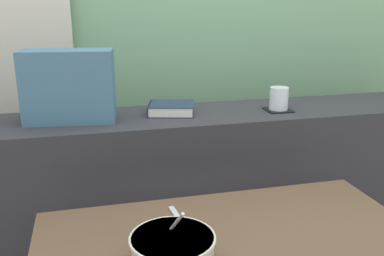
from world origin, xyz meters
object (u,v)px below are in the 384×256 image
Objects in this scene: juice_glass at (279,100)px; closed_book at (171,109)px; fork_utensil at (179,220)px; soup_bowl at (173,252)px; coaster_square at (278,110)px; throw_pillow at (69,86)px.

closed_book is (-0.43, 0.06, -0.02)m from juice_glass.
juice_glass is 0.72m from fork_utensil.
soup_bowl is at bearing -131.05° from juice_glass.
closed_book is 0.75m from soup_bowl.
coaster_square is 0.59× the size of fork_utensil.
juice_glass is 0.89m from soup_bowl.
throw_pillow is (-0.81, 0.04, 0.09)m from juice_glass.
soup_bowl is (-0.14, -0.72, -0.17)m from closed_book.
closed_book is 1.22× the size of fork_utensil.
coaster_square is at bearing -2.76° from throw_pillow.
coaster_square is at bearing 0.00° from juice_glass.
throw_pillow reaches higher than closed_book.
fork_utensil is (-0.08, -0.50, -0.21)m from closed_book.
juice_glass reaches higher than fork_utensil.
soup_bowl is 0.22m from fork_utensil.
throw_pillow reaches higher than soup_bowl.
closed_book is at bearing 172.36° from coaster_square.
throw_pillow reaches higher than fork_utensil.
throw_pillow is 1.88× the size of fork_utensil.
soup_bowl is at bearing -131.05° from coaster_square.
soup_bowl is (0.23, -0.70, -0.28)m from throw_pillow.
throw_pillow is at bearing -177.10° from closed_book.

